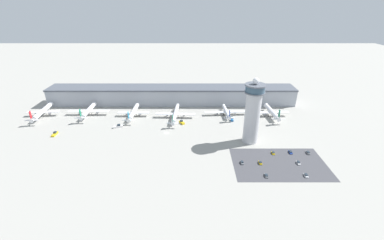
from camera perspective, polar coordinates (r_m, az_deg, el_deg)
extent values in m
plane|color=#9E9B93|center=(218.69, -5.69, -2.89)|extent=(1000.00, 1000.00, 0.00)
cube|color=#A3A8B2|center=(279.25, -4.47, 5.39)|extent=(261.64, 22.00, 16.80)
cube|color=#4C515B|center=(276.30, -4.53, 7.19)|extent=(261.64, 25.00, 1.60)
cylinder|color=#BCBCC1|center=(201.30, 13.19, 0.42)|extent=(11.57, 11.57, 40.76)
cylinder|color=#565B66|center=(193.79, 13.78, 6.01)|extent=(15.38, 15.38, 0.80)
cylinder|color=#334C60|center=(192.95, 13.87, 6.78)|extent=(14.15, 14.15, 4.64)
cylinder|color=#565B66|center=(192.12, 13.95, 7.57)|extent=(15.38, 15.38, 1.00)
sphere|color=white|center=(191.30, 14.04, 8.40)|extent=(4.82, 4.82, 4.82)
cube|color=#424247|center=(188.87, 18.82, -9.18)|extent=(64.00, 40.00, 0.01)
cylinder|color=white|center=(286.29, -30.30, 1.66)|extent=(6.84, 34.13, 4.22)
cone|color=white|center=(302.13, -28.91, 3.08)|extent=(4.50, 4.11, 4.22)
cone|color=white|center=(270.33, -31.91, 0.01)|extent=(4.18, 5.34, 3.80)
cube|color=white|center=(287.11, -30.22, 1.58)|extent=(30.37, 6.72, 0.44)
cylinder|color=#A8A8B2|center=(291.20, -31.20, 1.37)|extent=(2.67, 4.81, 2.32)
cylinder|color=#A8A8B2|center=(285.66, -28.95, 1.48)|extent=(2.67, 4.81, 2.32)
cube|color=red|center=(267.58, -32.26, 0.98)|extent=(0.52, 2.81, 6.75)
cube|color=white|center=(269.03, -32.05, -0.03)|extent=(11.93, 2.91, 0.24)
cylinder|color=black|center=(300.66, -28.99, 2.24)|extent=(0.28, 0.28, 2.78)
cylinder|color=black|center=(286.11, -29.63, 1.03)|extent=(0.28, 0.28, 2.78)
cylinder|color=black|center=(288.71, -30.69, 0.99)|extent=(0.28, 0.28, 2.78)
cylinder|color=white|center=(269.28, -22.03, 1.98)|extent=(4.24, 28.84, 4.14)
cone|color=white|center=(283.32, -20.92, 3.28)|extent=(4.16, 3.74, 4.14)
cone|color=white|center=(254.98, -23.31, 0.48)|extent=(3.75, 4.99, 3.73)
cube|color=white|center=(270.03, -21.97, 1.89)|extent=(40.19, 4.53, 0.44)
cylinder|color=#A8A8B2|center=(274.57, -23.49, 1.70)|extent=(2.29, 4.57, 2.28)
cylinder|color=#A8A8B2|center=(268.34, -20.18, 1.75)|extent=(2.29, 4.57, 2.28)
cube|color=#14704C|center=(252.13, -23.60, 1.50)|extent=(0.31, 2.80, 6.63)
cube|color=white|center=(253.66, -23.44, 0.43)|extent=(11.61, 2.04, 0.24)
cylinder|color=black|center=(281.86, -21.02, 2.40)|extent=(0.28, 0.28, 2.72)
cylinder|color=black|center=(269.28, -21.36, 1.30)|extent=(0.28, 0.28, 2.72)
cylinder|color=black|center=(271.43, -22.50, 1.29)|extent=(0.28, 0.28, 2.72)
cylinder|color=white|center=(253.29, -12.92, 1.72)|extent=(4.26, 30.07, 4.05)
cone|color=white|center=(268.44, -12.16, 3.15)|extent=(4.07, 3.67, 4.05)
cone|color=white|center=(237.83, -13.80, 0.05)|extent=(3.68, 4.88, 3.64)
cube|color=white|center=(254.10, -12.87, 1.62)|extent=(30.20, 4.61, 0.44)
cylinder|color=#A8A8B2|center=(256.98, -14.18, 1.46)|extent=(2.26, 4.47, 2.23)
cylinder|color=#A8A8B2|center=(254.10, -11.41, 1.47)|extent=(2.26, 4.47, 2.23)
cube|color=#197FB2|center=(234.85, -13.98, 1.11)|extent=(0.32, 2.80, 6.48)
cube|color=white|center=(236.46, -13.88, 0.00)|extent=(11.35, 2.08, 0.24)
cylinder|color=black|center=(266.90, -12.23, 2.26)|extent=(0.28, 0.28, 2.36)
cylinder|color=black|center=(253.73, -12.23, 1.04)|extent=(0.28, 0.28, 2.36)
cylinder|color=black|center=(255.03, -13.48, 1.04)|extent=(0.28, 0.28, 2.36)
cylinder|color=silver|center=(244.15, -3.72, 1.43)|extent=(5.39, 36.44, 3.73)
cone|color=silver|center=(262.33, -3.27, 3.17)|extent=(3.88, 3.53, 3.73)
cone|color=silver|center=(225.74, -4.26, -0.65)|extent=(3.56, 4.63, 3.36)
cube|color=silver|center=(245.07, -3.70, 1.36)|extent=(37.81, 6.12, 0.44)
cylinder|color=#A8A8B2|center=(247.39, -5.49, 1.24)|extent=(2.24, 4.19, 2.05)
cylinder|color=#A8A8B2|center=(245.72, -1.83, 1.18)|extent=(2.24, 4.19, 2.05)
cube|color=#14704C|center=(222.88, -4.32, 0.38)|extent=(0.43, 2.81, 5.97)
cube|color=silver|center=(224.42, -4.30, -0.70)|extent=(10.53, 2.48, 0.24)
cylinder|color=black|center=(260.86, -3.31, 2.29)|extent=(0.28, 0.28, 2.52)
cylinder|color=black|center=(245.08, -3.09, 0.74)|extent=(0.28, 0.28, 2.52)
cylinder|color=black|center=(245.64, -4.31, 0.76)|extent=(0.28, 0.28, 2.52)
cylinder|color=silver|center=(252.16, 7.61, 1.89)|extent=(5.03, 25.07, 3.46)
cone|color=silver|center=(264.86, 7.06, 3.08)|extent=(3.65, 3.33, 3.46)
cone|color=silver|center=(239.15, 8.25, 0.52)|extent=(3.37, 4.34, 3.12)
cube|color=silver|center=(252.85, 7.58, 1.81)|extent=(42.12, 7.05, 0.44)
cylinder|color=#A8A8B2|center=(252.65, 5.57, 1.64)|extent=(2.14, 3.92, 1.90)
cylinder|color=#A8A8B2|center=(255.96, 9.47, 1.72)|extent=(2.14, 3.92, 1.90)
cube|color=navy|center=(236.59, 8.35, 1.43)|extent=(0.48, 2.81, 5.54)
cube|color=silver|center=(237.92, 8.31, 0.47)|extent=(9.80, 2.61, 0.24)
cylinder|color=black|center=(263.39, 7.13, 2.31)|extent=(0.28, 0.28, 2.03)
cylinder|color=black|center=(253.45, 8.13, 1.30)|extent=(0.28, 0.28, 2.03)
cylinder|color=black|center=(252.53, 7.05, 1.28)|extent=(0.28, 0.28, 2.03)
cylinder|color=white|center=(257.93, 17.31, 1.75)|extent=(6.06, 26.93, 4.28)
cone|color=white|center=(271.12, 16.24, 3.04)|extent=(4.53, 4.13, 4.28)
cone|color=white|center=(244.45, 18.55, 0.27)|extent=(4.19, 5.39, 3.86)
cube|color=white|center=(258.67, 17.25, 1.65)|extent=(33.76, 6.63, 0.44)
cylinder|color=#A8A8B2|center=(257.62, 15.68, 1.44)|extent=(2.67, 4.86, 2.36)
cylinder|color=#A8A8B2|center=(262.59, 18.58, 1.50)|extent=(2.67, 4.86, 2.36)
cube|color=#14704C|center=(241.43, 18.82, 1.37)|extent=(0.49, 2.81, 6.85)
cube|color=white|center=(243.09, 18.69, 0.22)|extent=(12.10, 2.80, 0.24)
cylinder|color=black|center=(269.70, 16.36, 2.09)|extent=(0.28, 0.28, 2.79)
cylinder|color=black|center=(260.14, 17.85, 1.03)|extent=(0.28, 0.28, 2.79)
cylinder|color=black|center=(258.02, 16.61, 1.00)|extent=(0.28, 0.28, 2.79)
cube|color=black|center=(243.83, 8.82, 0.02)|extent=(2.84, 6.65, 0.12)
cube|color=#195699|center=(243.54, 8.83, 0.17)|extent=(3.02, 7.89, 1.54)
cube|color=#232D38|center=(243.66, 8.83, 0.55)|extent=(2.39, 2.46, 1.26)
cube|color=black|center=(243.34, -28.15, -2.92)|extent=(2.46, 6.71, 0.12)
cube|color=gold|center=(243.07, -28.18, -2.78)|extent=(2.58, 7.98, 1.41)
cube|color=#232D38|center=(243.17, -28.16, -2.43)|extent=(2.17, 2.43, 1.15)
cube|color=black|center=(234.31, -2.27, -0.76)|extent=(4.92, 5.83, 0.12)
cube|color=gold|center=(233.97, -2.27, -0.59)|extent=(5.57, 6.76, 1.68)
cube|color=#232D38|center=(233.82, -2.36, -0.19)|extent=(2.82, 2.78, 1.37)
cube|color=black|center=(235.89, -16.11, -1.62)|extent=(7.36, 4.56, 0.12)
cube|color=silver|center=(235.55, -16.13, -1.44)|extent=(8.65, 5.12, 1.70)
cube|color=#232D38|center=(234.93, -15.97, -1.08)|extent=(3.07, 2.77, 1.39)
cube|color=black|center=(174.37, 16.16, -11.91)|extent=(1.89, 3.74, 0.12)
cube|color=slate|center=(174.18, 16.17, -11.82)|extent=(1.99, 4.44, 0.77)
cube|color=#232D38|center=(173.69, 16.21, -11.66)|extent=(1.69, 2.47, 0.63)
cube|color=black|center=(193.58, 22.53, -8.92)|extent=(1.70, 3.75, 0.12)
cube|color=silver|center=(193.39, 22.55, -8.83)|extent=(1.77, 4.47, 0.85)
cube|color=#232D38|center=(193.07, 22.58, -8.62)|extent=(1.55, 2.46, 0.69)
cube|color=black|center=(183.05, 23.99, -11.32)|extent=(1.91, 3.52, 0.12)
cube|color=silver|center=(182.85, 24.01, -11.23)|extent=(2.01, 4.18, 0.84)
cube|color=#232D38|center=(182.50, 24.04, -11.02)|extent=(1.71, 2.33, 0.69)
cube|color=black|center=(203.93, 21.02, -6.82)|extent=(1.92, 3.83, 0.12)
cube|color=navy|center=(203.75, 21.04, -6.74)|extent=(2.01, 4.55, 0.84)
cube|color=#232D38|center=(203.46, 21.06, -6.54)|extent=(1.72, 2.52, 0.68)
cube|color=black|center=(182.71, 11.05, -9.41)|extent=(1.85, 3.58, 0.12)
cube|color=slate|center=(182.50, 11.06, -9.32)|extent=(1.95, 4.25, 0.88)
cube|color=#232D38|center=(182.14, 11.07, -9.09)|extent=(1.66, 2.36, 0.72)
cube|color=black|center=(185.39, 14.91, -9.29)|extent=(1.80, 3.54, 0.12)
cube|color=gold|center=(185.20, 14.92, -9.20)|extent=(1.89, 4.21, 0.84)
cube|color=#232D38|center=(184.70, 14.96, -9.02)|extent=(1.63, 2.33, 0.69)
cube|color=black|center=(198.86, 17.57, -7.11)|extent=(1.86, 3.55, 0.12)
cube|color=gold|center=(198.70, 17.58, -7.04)|extent=(1.95, 4.21, 0.77)
cube|color=#232D38|center=(198.26, 17.61, -6.88)|extent=(1.68, 2.34, 0.63)
cube|color=black|center=(208.26, 24.34, -6.75)|extent=(1.74, 3.90, 0.12)
cube|color=slate|center=(208.08, 24.36, -6.67)|extent=(1.82, 4.65, 0.85)
cube|color=#232D38|center=(207.62, 24.41, -6.50)|extent=(1.59, 2.56, 0.69)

